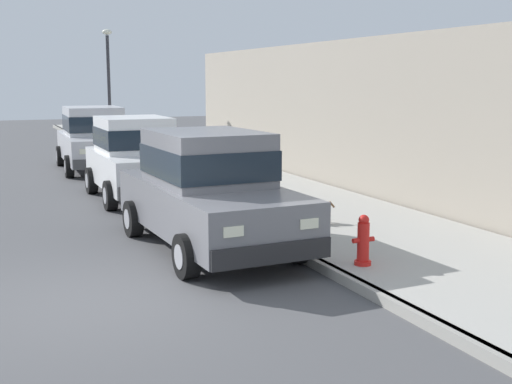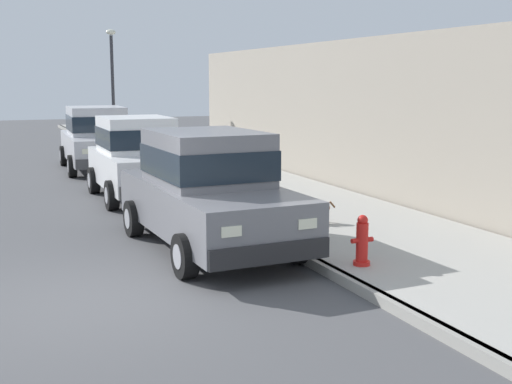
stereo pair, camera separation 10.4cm
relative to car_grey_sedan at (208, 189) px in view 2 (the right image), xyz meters
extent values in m
plane|color=#4C4C4F|center=(-2.14, -1.99, -0.98)|extent=(80.00, 80.00, 0.00)
cube|color=gray|center=(1.06, -1.99, -0.91)|extent=(0.16, 64.00, 0.14)
cube|color=#A8A59E|center=(2.86, -1.99, -0.91)|extent=(3.60, 64.00, 0.14)
cube|color=slate|center=(0.00, -0.04, -0.28)|extent=(1.96, 4.56, 0.76)
cube|color=slate|center=(0.00, 0.06, 0.52)|extent=(1.66, 2.16, 0.84)
cube|color=#19232D|center=(0.00, 0.06, 0.45)|extent=(1.70, 2.20, 0.46)
cube|color=#252527|center=(0.08, -2.24, -0.52)|extent=(1.77, 0.26, 0.28)
cube|color=#252527|center=(-0.08, 2.16, -0.52)|extent=(1.77, 0.26, 0.28)
cylinder|color=black|center=(0.95, -1.40, -0.66)|extent=(0.24, 0.65, 0.64)
cylinder|color=#9E9EA3|center=(0.95, -1.40, -0.66)|extent=(0.25, 0.36, 0.35)
cylinder|color=black|center=(-0.85, -1.46, -0.66)|extent=(0.24, 0.65, 0.64)
cylinder|color=#9E9EA3|center=(-0.85, -1.46, -0.66)|extent=(0.25, 0.36, 0.35)
cylinder|color=black|center=(0.85, 1.39, -0.66)|extent=(0.24, 0.65, 0.64)
cylinder|color=#9E9EA3|center=(0.85, 1.39, -0.66)|extent=(0.25, 0.36, 0.35)
cylinder|color=black|center=(-0.95, 1.32, -0.66)|extent=(0.24, 0.65, 0.64)
cylinder|color=#9E9EA3|center=(-0.95, 1.32, -0.66)|extent=(0.25, 0.36, 0.35)
cube|color=#EAEACC|center=(0.64, -2.25, -0.17)|extent=(0.28, 0.09, 0.14)
cube|color=#EAEACC|center=(-0.48, -2.29, -0.17)|extent=(0.28, 0.09, 0.14)
cube|color=white|center=(0.01, 5.01, -0.28)|extent=(1.72, 3.70, 0.76)
cube|color=white|center=(0.01, 5.26, 0.50)|extent=(1.51, 1.90, 0.80)
cube|color=#19232D|center=(0.01, 5.26, 0.44)|extent=(1.55, 1.94, 0.44)
cube|color=#505050|center=(0.01, 3.21, -0.52)|extent=(1.69, 0.20, 0.28)
cube|color=#505050|center=(0.01, 6.81, -0.52)|extent=(1.69, 0.20, 0.28)
cylinder|color=black|center=(0.87, 3.86, -0.66)|extent=(0.22, 0.64, 0.64)
cylinder|color=#9E9EA3|center=(0.87, 3.86, -0.66)|extent=(0.24, 0.35, 0.35)
cylinder|color=black|center=(-0.85, 3.86, -0.66)|extent=(0.22, 0.64, 0.64)
cylinder|color=#9E9EA3|center=(-0.85, 3.86, -0.66)|extent=(0.24, 0.35, 0.35)
cylinder|color=black|center=(0.87, 6.16, -0.66)|extent=(0.22, 0.64, 0.64)
cylinder|color=#9E9EA3|center=(0.87, 6.16, -0.66)|extent=(0.24, 0.35, 0.35)
cylinder|color=black|center=(-0.85, 6.15, -0.66)|extent=(0.22, 0.64, 0.64)
cylinder|color=#9E9EA3|center=(-0.85, 6.15, -0.66)|extent=(0.24, 0.35, 0.35)
cube|color=#EAEACC|center=(0.54, 3.18, -0.17)|extent=(0.28, 0.08, 0.14)
cube|color=#EAEACC|center=(-0.52, 3.18, -0.17)|extent=(0.28, 0.08, 0.14)
cube|color=#BCBCC1|center=(-0.02, 10.45, -0.28)|extent=(1.97, 4.57, 0.76)
cube|color=#BCBCC1|center=(-0.01, 10.55, 0.52)|extent=(1.67, 2.16, 0.84)
cube|color=#19232D|center=(-0.01, 10.55, 0.45)|extent=(1.70, 2.20, 0.46)
cube|color=#424243|center=(-0.10, 8.25, -0.52)|extent=(1.77, 0.27, 0.28)
cube|color=#424243|center=(0.07, 12.64, -0.52)|extent=(1.77, 0.27, 0.28)
cylinder|color=black|center=(0.83, 9.02, -0.66)|extent=(0.24, 0.65, 0.64)
cylinder|color=#9E9EA3|center=(0.83, 9.02, -0.66)|extent=(0.25, 0.36, 0.35)
cylinder|color=black|center=(-0.97, 9.09, -0.66)|extent=(0.24, 0.65, 0.64)
cylinder|color=#9E9EA3|center=(-0.97, 9.09, -0.66)|extent=(0.25, 0.36, 0.35)
cylinder|color=black|center=(0.94, 11.80, -0.66)|extent=(0.24, 0.65, 0.64)
cylinder|color=#9E9EA3|center=(0.94, 11.80, -0.66)|extent=(0.25, 0.36, 0.35)
cylinder|color=black|center=(-0.86, 11.87, -0.66)|extent=(0.24, 0.65, 0.64)
cylinder|color=#9E9EA3|center=(-0.86, 11.87, -0.66)|extent=(0.25, 0.36, 0.35)
cube|color=#EAEACC|center=(0.45, 8.20, -0.17)|extent=(0.28, 0.09, 0.14)
cube|color=#EAEACC|center=(-0.66, 8.24, -0.17)|extent=(0.28, 0.09, 0.14)
ellipsoid|color=brown|center=(2.27, 0.47, -0.56)|extent=(0.48, 0.36, 0.20)
cylinder|color=brown|center=(2.12, 0.47, -0.75)|extent=(0.05, 0.05, 0.18)
cylinder|color=brown|center=(2.17, 0.58, -0.75)|extent=(0.05, 0.05, 0.18)
cylinder|color=brown|center=(2.37, 0.36, -0.75)|extent=(0.05, 0.05, 0.18)
cylinder|color=brown|center=(2.42, 0.47, -0.75)|extent=(0.05, 0.05, 0.18)
sphere|color=brown|center=(2.01, 0.59, -0.47)|extent=(0.17, 0.17, 0.17)
ellipsoid|color=#432C1C|center=(1.92, 0.62, -0.49)|extent=(0.13, 0.11, 0.06)
cone|color=brown|center=(2.00, 0.54, -0.39)|extent=(0.06, 0.06, 0.07)
cone|color=brown|center=(2.04, 0.63, -0.39)|extent=(0.06, 0.06, 0.07)
cylinder|color=brown|center=(2.51, 0.37, -0.50)|extent=(0.12, 0.08, 0.13)
cylinder|color=red|center=(1.51, -2.27, -0.81)|extent=(0.24, 0.24, 0.06)
cylinder|color=red|center=(1.51, -2.27, -0.51)|extent=(0.17, 0.17, 0.55)
sphere|color=red|center=(1.51, -2.27, -0.19)|extent=(0.15, 0.15, 0.15)
cylinder|color=red|center=(1.39, -2.27, -0.48)|extent=(0.10, 0.07, 0.07)
cylinder|color=red|center=(1.63, -2.27, -0.48)|extent=(0.10, 0.07, 0.07)
cylinder|color=#2D2D33|center=(1.41, 15.16, 1.26)|extent=(0.12, 0.12, 4.20)
ellipsoid|color=silver|center=(1.41, 15.16, 3.48)|extent=(0.36, 0.36, 0.20)
cube|color=#9E9384|center=(4.96, 3.71, 0.85)|extent=(0.50, 20.00, 3.67)
camera|label=1|loc=(-3.51, -10.05, 1.75)|focal=46.67mm
camera|label=2|loc=(-3.41, -10.09, 1.75)|focal=46.67mm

